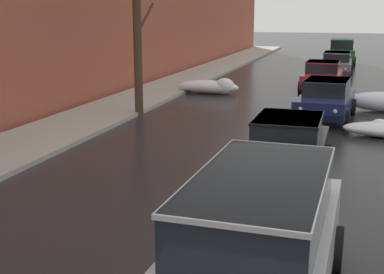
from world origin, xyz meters
TOP-DOWN VIEW (x-y plane):
  - left_sidewalk_slab at (-5.82, 18.00)m, footprint 2.74×80.00m
  - snow_bank_near_corner_left at (-3.27, 25.37)m, footprint 2.90×1.09m
  - bare_tree_mid_block at (-4.45, 19.50)m, footprint 2.54×2.77m
  - suv_silver_approaching_near_lane at (2.05, 7.70)m, footprint 2.06×4.71m
  - sedan_black_parked_kerbside_close at (1.70, 13.40)m, footprint 1.90×3.90m
  - sedan_darkblue_parked_kerbside_mid at (2.16, 20.74)m, footprint 2.12×4.16m
  - sedan_red_parked_far_down_block at (1.59, 27.80)m, footprint 1.98×3.91m
  - sedan_grey_queued_behind_truck at (2.02, 34.14)m, footprint 1.92×4.42m
  - suv_green_at_far_intersection at (2.04, 41.87)m, footprint 2.15×4.69m

SIDE VIEW (x-z plane):
  - left_sidewalk_slab at x=-5.82m, z-range 0.00..0.14m
  - snow_bank_near_corner_left at x=-3.27m, z-range -0.06..0.70m
  - sedan_black_parked_kerbside_close at x=1.70m, z-range 0.04..1.46m
  - sedan_red_parked_far_down_block at x=1.59m, z-range 0.04..1.46m
  - sedan_darkblue_parked_kerbside_mid at x=2.16m, z-range 0.04..1.46m
  - sedan_grey_queued_behind_truck at x=2.02m, z-range 0.04..1.46m
  - suv_green_at_far_intersection at x=2.04m, z-range 0.08..1.90m
  - suv_silver_approaching_near_lane at x=2.05m, z-range 0.08..1.90m
  - bare_tree_mid_block at x=-4.45m, z-range 0.22..6.79m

